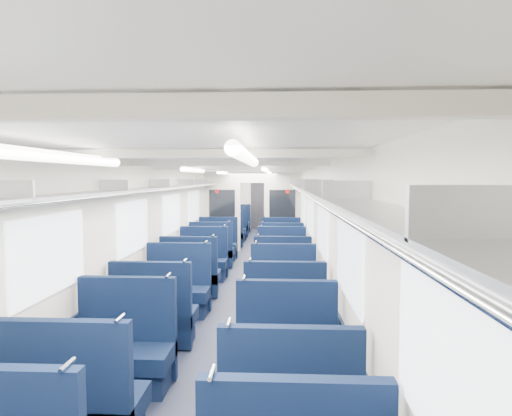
# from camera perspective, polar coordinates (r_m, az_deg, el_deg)

# --- Properties ---
(floor) EXTENTS (2.80, 18.00, 0.01)m
(floor) POSITION_cam_1_polar(r_m,az_deg,el_deg) (9.34, -1.74, -9.24)
(floor) COLOR black
(floor) RESTS_ON ground
(ceiling) EXTENTS (2.80, 18.00, 0.01)m
(ceiling) POSITION_cam_1_polar(r_m,az_deg,el_deg) (9.09, -1.78, 5.34)
(ceiling) COLOR white
(ceiling) RESTS_ON wall_left
(wall_left) EXTENTS (0.02, 18.00, 2.35)m
(wall_left) POSITION_cam_1_polar(r_m,az_deg,el_deg) (9.36, -10.34, -1.97)
(wall_left) COLOR beige
(wall_left) RESTS_ON floor
(dado_left) EXTENTS (0.03, 17.90, 0.70)m
(dado_left) POSITION_cam_1_polar(r_m,az_deg,el_deg) (9.47, -10.19, -6.94)
(dado_left) COLOR black
(dado_left) RESTS_ON floor
(wall_right) EXTENTS (0.02, 18.00, 2.35)m
(wall_right) POSITION_cam_1_polar(r_m,az_deg,el_deg) (9.14, 7.03, -2.08)
(wall_right) COLOR beige
(wall_right) RESTS_ON floor
(dado_right) EXTENTS (0.03, 17.90, 0.70)m
(dado_right) POSITION_cam_1_polar(r_m,az_deg,el_deg) (9.26, 6.90, -7.16)
(dado_right) COLOR black
(dado_right) RESTS_ON floor
(wall_far) EXTENTS (2.80, 0.02, 2.35)m
(wall_far) POSITION_cam_1_polar(r_m,az_deg,el_deg) (18.10, 0.54, 0.95)
(wall_far) COLOR beige
(wall_far) RESTS_ON floor
(luggage_rack_left) EXTENTS (0.36, 17.40, 0.18)m
(luggage_rack_left) POSITION_cam_1_polar(r_m,az_deg,el_deg) (9.27, -9.28, 2.93)
(luggage_rack_left) COLOR #B2B5BA
(luggage_rack_left) RESTS_ON wall_left
(luggage_rack_right) EXTENTS (0.36, 17.40, 0.18)m
(luggage_rack_right) POSITION_cam_1_polar(r_m,az_deg,el_deg) (9.07, 5.90, 2.94)
(luggage_rack_right) COLOR #B2B5BA
(luggage_rack_right) RESTS_ON wall_right
(windows) EXTENTS (2.78, 15.60, 0.75)m
(windows) POSITION_cam_1_polar(r_m,az_deg,el_deg) (8.66, -2.01, -0.75)
(windows) COLOR white
(windows) RESTS_ON wall_left
(ceiling_fittings) EXTENTS (2.70, 16.06, 0.11)m
(ceiling_fittings) POSITION_cam_1_polar(r_m,az_deg,el_deg) (8.83, -1.91, 4.98)
(ceiling_fittings) COLOR beige
(ceiling_fittings) RESTS_ON ceiling
(end_door) EXTENTS (0.75, 0.06, 2.00)m
(end_door) POSITION_cam_1_polar(r_m,az_deg,el_deg) (18.05, 0.53, 0.38)
(end_door) COLOR black
(end_door) RESTS_ON floor
(bulkhead) EXTENTS (2.80, 0.10, 2.35)m
(bulkhead) POSITION_cam_1_polar(r_m,az_deg,el_deg) (12.51, -0.51, -0.15)
(bulkhead) COLOR beige
(bulkhead) RESTS_ON floor
(seat_4) EXTENTS (1.02, 0.56, 1.14)m
(seat_4) POSITION_cam_1_polar(r_m,az_deg,el_deg) (3.91, -23.09, -23.49)
(seat_4) COLOR #0A1732
(seat_4) RESTS_ON floor
(seat_6) EXTENTS (1.02, 0.56, 1.14)m
(seat_6) POSITION_cam_1_polar(r_m,az_deg,el_deg) (4.82, -17.16, -17.94)
(seat_6) COLOR #0A1732
(seat_6) RESTS_ON floor
(seat_7) EXTENTS (1.02, 0.56, 1.14)m
(seat_7) POSITION_cam_1_polar(r_m,az_deg,el_deg) (4.50, 4.08, -19.40)
(seat_7) COLOR #0A1732
(seat_7) RESTS_ON floor
(seat_8) EXTENTS (1.02, 0.56, 1.14)m
(seat_8) POSITION_cam_1_polar(r_m,az_deg,el_deg) (5.79, -13.35, -14.06)
(seat_8) COLOR #0A1732
(seat_8) RESTS_ON floor
(seat_9) EXTENTS (1.02, 0.56, 1.14)m
(seat_9) POSITION_cam_1_polar(r_m,az_deg,el_deg) (5.67, 3.80, -14.37)
(seat_9) COLOR #0A1732
(seat_9) RESTS_ON floor
(seat_10) EXTENTS (1.02, 0.56, 1.14)m
(seat_10) POSITION_cam_1_polar(r_m,az_deg,el_deg) (6.96, -10.40, -10.93)
(seat_10) COLOR #0A1732
(seat_10) RESTS_ON floor
(seat_11) EXTENTS (1.02, 0.56, 1.14)m
(seat_11) POSITION_cam_1_polar(r_m,az_deg,el_deg) (6.78, 3.64, -11.29)
(seat_11) COLOR #0A1732
(seat_11) RESTS_ON floor
(seat_12) EXTENTS (1.02, 0.56, 1.14)m
(seat_12) POSITION_cam_1_polar(r_m,az_deg,el_deg) (7.93, -8.69, -9.06)
(seat_12) COLOR #0A1732
(seat_12) RESTS_ON floor
(seat_13) EXTENTS (1.02, 0.56, 1.14)m
(seat_13) POSITION_cam_1_polar(r_m,az_deg,el_deg) (7.89, 3.53, -9.10)
(seat_13) COLOR #0A1732
(seat_13) RESTS_ON floor
(seat_14) EXTENTS (1.02, 0.56, 1.14)m
(seat_14) POSITION_cam_1_polar(r_m,az_deg,el_deg) (9.19, -7.05, -7.24)
(seat_14) COLOR #0A1732
(seat_14) RESTS_ON floor
(seat_15) EXTENTS (1.02, 0.56, 1.14)m
(seat_15) POSITION_cam_1_polar(r_m,az_deg,el_deg) (9.12, 3.44, -7.30)
(seat_15) COLOR #0A1732
(seat_15) RESTS_ON floor
(seat_16) EXTENTS (1.02, 0.56, 1.14)m
(seat_16) POSITION_cam_1_polar(r_m,az_deg,el_deg) (10.37, -5.88, -5.94)
(seat_16) COLOR #0A1732
(seat_16) RESTS_ON floor
(seat_17) EXTENTS (1.02, 0.56, 1.14)m
(seat_17) POSITION_cam_1_polar(r_m,az_deg,el_deg) (10.13, 3.38, -6.17)
(seat_17) COLOR #0A1732
(seat_17) RESTS_ON floor
(seat_18) EXTENTS (1.02, 0.56, 1.14)m
(seat_18) POSITION_cam_1_polar(r_m,az_deg,el_deg) (11.35, -5.11, -5.08)
(seat_18) COLOR #0A1732
(seat_18) RESTS_ON floor
(seat_19) EXTENTS (1.02, 0.56, 1.14)m
(seat_19) POSITION_cam_1_polar(r_m,az_deg,el_deg) (11.21, 3.33, -5.18)
(seat_19) COLOR #0A1732
(seat_19) RESTS_ON floor
(seat_20) EXTENTS (1.02, 0.56, 1.14)m
(seat_20) POSITION_cam_1_polar(r_m,az_deg,el_deg) (13.42, -3.86, -3.66)
(seat_20) COLOR #0A1732
(seat_20) RESTS_ON floor
(seat_21) EXTENTS (1.02, 0.56, 1.14)m
(seat_21) POSITION_cam_1_polar(r_m,az_deg,el_deg) (13.32, 3.26, -3.72)
(seat_21) COLOR #0A1732
(seat_21) RESTS_ON floor
(seat_22) EXTENTS (1.02, 0.56, 1.14)m
(seat_22) POSITION_cam_1_polar(r_m,az_deg,el_deg) (14.59, -3.32, -3.04)
(seat_22) COLOR #0A1732
(seat_22) RESTS_ON floor
(seat_23) EXTENTS (1.02, 0.56, 1.14)m
(seat_23) POSITION_cam_1_polar(r_m,az_deg,el_deg) (14.53, 3.22, -3.07)
(seat_23) COLOR #0A1732
(seat_23) RESTS_ON floor
(seat_24) EXTENTS (1.02, 0.56, 1.14)m
(seat_24) POSITION_cam_1_polar(r_m,az_deg,el_deg) (15.64, -2.90, -2.57)
(seat_24) COLOR #0A1732
(seat_24) RESTS_ON floor
(seat_25) EXTENTS (1.02, 0.56, 1.14)m
(seat_25) POSITION_cam_1_polar(r_m,az_deg,el_deg) (15.53, 3.20, -2.62)
(seat_25) COLOR #0A1732
(seat_25) RESTS_ON floor
(seat_26) EXTENTS (1.02, 0.56, 1.14)m
(seat_26) POSITION_cam_1_polar(r_m,az_deg,el_deg) (16.75, -2.51, -2.13)
(seat_26) COLOR #0A1732
(seat_26) RESTS_ON floor
(seat_27) EXTENTS (1.02, 0.56, 1.14)m
(seat_27) POSITION_cam_1_polar(r_m,az_deg,el_deg) (16.64, 3.18, -2.17)
(seat_27) COLOR #0A1732
(seat_27) RESTS_ON floor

